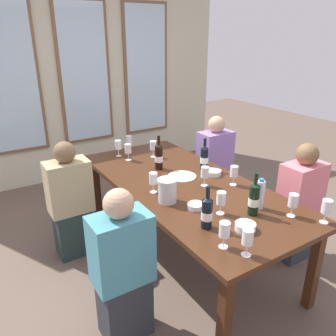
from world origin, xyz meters
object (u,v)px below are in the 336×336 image
object	(u,v)px
tasting_bowl_1	(245,227)
wine_glass_7	(293,202)
wine_bottle_1	(207,212)
wine_glass_5	(153,146)
white_plate_0	(182,176)
metal_pitcher	(167,190)
wine_glass_0	(224,230)
wine_glass_11	(118,146)
wine_glass_8	(248,238)
seated_person_2	(71,203)
wine_glass_10	(205,173)
wine_glass_6	(153,179)
wine_glass_4	(221,199)
wine_glass_3	(129,141)
dining_table	(184,190)
seated_person_3	(214,165)
wine_bottle_0	(159,156)
tasting_bowl_2	(195,206)
wine_bottle_3	(204,158)
seated_person_0	(123,270)
wine_glass_1	(128,149)
wine_glass_2	(327,208)
wine_glass_9	(234,172)
seated_person_1	(299,206)
wine_bottle_2	(254,199)
water_bottle	(260,195)
tasting_bowl_0	(213,173)

from	to	relation	value
tasting_bowl_1	wine_glass_7	size ratio (longest dim) A/B	0.80
wine_bottle_1	wine_glass_5	size ratio (longest dim) A/B	1.75
white_plate_0	metal_pitcher	distance (m)	0.51
wine_glass_0	wine_glass_11	xyz separation A→B (m)	(0.15, 1.86, -0.00)
tasting_bowl_1	wine_glass_8	distance (m)	0.30
wine_glass_11	seated_person_2	distance (m)	0.83
wine_glass_5	wine_glass_10	world-z (taller)	same
tasting_bowl_1	wine_glass_11	world-z (taller)	wine_glass_11
wine_glass_6	wine_glass_4	bearing A→B (deg)	-67.52
wine_glass_3	wine_bottle_1	bearing A→B (deg)	-98.83
dining_table	wine_glass_7	distance (m)	0.96
wine_glass_6	seated_person_3	distance (m)	1.38
wine_bottle_0	tasting_bowl_2	world-z (taller)	wine_bottle_0
wine_bottle_3	seated_person_0	bearing A→B (deg)	-149.85
metal_pitcher	wine_glass_3	world-z (taller)	metal_pitcher
wine_glass_1	wine_glass_2	size ratio (longest dim) A/B	1.00
metal_pitcher	wine_bottle_1	size ratio (longest dim) A/B	0.62
seated_person_3	wine_glass_9	bearing A→B (deg)	-121.02
tasting_bowl_1	seated_person_3	world-z (taller)	seated_person_3
dining_table	seated_person_1	size ratio (longest dim) A/B	2.09
wine_bottle_2	wine_glass_7	xyz separation A→B (m)	(0.21, -0.17, -0.01)
seated_person_2	wine_glass_11	bearing A→B (deg)	29.78
wine_glass_7	wine_glass_9	world-z (taller)	same
wine_bottle_3	wine_glass_5	size ratio (longest dim) A/B	1.78
white_plate_0	wine_glass_9	xyz separation A→B (m)	(0.28, -0.38, 0.11)
wine_glass_8	wine_glass_9	world-z (taller)	same
wine_glass_2	wine_glass_3	distance (m)	2.16
wine_bottle_1	wine_glass_10	world-z (taller)	wine_bottle_1
metal_pitcher	wine_bottle_1	world-z (taller)	wine_bottle_1
seated_person_0	dining_table	bearing A→B (deg)	31.89
white_plate_0	tasting_bowl_1	bearing A→B (deg)	-98.85
wine_glass_5	wine_glass_9	size ratio (longest dim) A/B	1.00
wine_glass_7	seated_person_1	bearing A→B (deg)	30.15
wine_bottle_0	wine_bottle_1	world-z (taller)	wine_bottle_0
metal_pitcher	water_bottle	bearing A→B (deg)	-40.87
wine_glass_5	wine_glass_6	size ratio (longest dim) A/B	1.00
wine_glass_10	wine_bottle_3	bearing A→B (deg)	52.63
wine_bottle_0	wine_bottle_3	world-z (taller)	wine_bottle_0
wine_bottle_3	wine_glass_11	distance (m)	0.95
tasting_bowl_0	wine_glass_10	size ratio (longest dim) A/B	0.84
wine_glass_3	metal_pitcher	bearing A→B (deg)	-102.97
dining_table	wine_glass_4	world-z (taller)	wine_glass_4
seated_person_0	wine_glass_0	bearing A→B (deg)	-36.39
wine_bottle_2	wine_glass_6	world-z (taller)	wine_bottle_2
wine_glass_4	seated_person_1	size ratio (longest dim) A/B	0.16
metal_pitcher	tasting_bowl_2	distance (m)	0.25
seated_person_2	white_plate_0	bearing A→B (deg)	-26.10
dining_table	wine_glass_0	bearing A→B (deg)	-110.64
dining_table	wine_glass_5	xyz separation A→B (m)	(0.11, 0.73, 0.18)
wine_glass_1	white_plate_0	bearing A→B (deg)	-71.25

